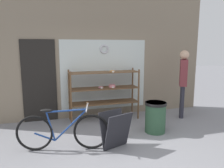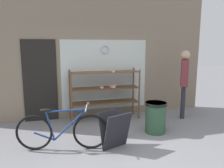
{
  "view_description": "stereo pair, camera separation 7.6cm",
  "coord_description": "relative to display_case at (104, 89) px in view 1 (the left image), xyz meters",
  "views": [
    {
      "loc": [
        -1.26,
        -3.4,
        1.93
      ],
      "look_at": [
        0.05,
        1.13,
        1.11
      ],
      "focal_mm": 35.0,
      "sensor_mm": 36.0,
      "label": 1
    },
    {
      "loc": [
        -1.19,
        -3.42,
        1.93
      ],
      "look_at": [
        0.05,
        1.13,
        1.11
      ],
      "focal_mm": 35.0,
      "sensor_mm": 36.0,
      "label": 2
    }
  ],
  "objects": [
    {
      "name": "pedestrian",
      "position": [
        2.05,
        -0.47,
        0.26
      ],
      "size": [
        0.31,
        0.37,
        1.82
      ],
      "rotation": [
        0.0,
        0.0,
        1.05
      ],
      "color": "#282833",
      "rests_on": "ground_plane"
    },
    {
      "name": "storefront_facade",
      "position": [
        -0.15,
        0.38,
        1.04
      ],
      "size": [
        6.32,
        0.13,
        3.85
      ],
      "color": "gray",
      "rests_on": "ground_plane"
    },
    {
      "name": "trash_bin",
      "position": [
        0.88,
        -1.19,
        -0.45
      ],
      "size": [
        0.48,
        0.48,
        0.69
      ],
      "color": "#2D5138",
      "rests_on": "ground_plane"
    },
    {
      "name": "ground_plane",
      "position": [
        -0.12,
        -2.06,
        -0.83
      ],
      "size": [
        30.0,
        30.0,
        0.0
      ],
      "primitive_type": "plane",
      "color": "gray"
    },
    {
      "name": "sandwich_board",
      "position": [
        -0.21,
        -1.69,
        -0.47
      ],
      "size": [
        0.64,
        0.54,
        0.7
      ],
      "rotation": [
        0.0,
        0.0,
        0.35
      ],
      "color": "#232328",
      "rests_on": "ground_plane"
    },
    {
      "name": "display_case",
      "position": [
        0.0,
        0.0,
        0.0
      ],
      "size": [
        1.82,
        0.49,
        1.33
      ],
      "color": "brown",
      "rests_on": "ground_plane"
    },
    {
      "name": "bicycle",
      "position": [
        -1.18,
        -1.5,
        -0.46
      ],
      "size": [
        1.71,
        0.53,
        0.81
      ],
      "rotation": [
        0.0,
        0.0,
        -0.21
      ],
      "color": "black",
      "rests_on": "ground_plane"
    }
  ]
}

